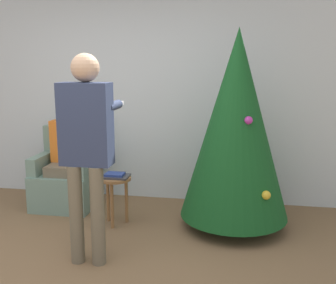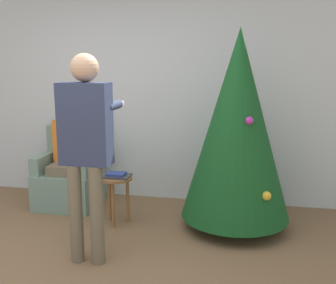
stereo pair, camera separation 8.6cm
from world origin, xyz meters
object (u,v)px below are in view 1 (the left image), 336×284
Objects in this scene: armchair at (67,178)px; person_seated at (65,152)px; christmas_tree at (236,125)px; side_stool at (115,187)px; person_standing at (86,139)px.

person_seated is (-0.00, -0.02, 0.34)m from armchair.
side_stool is at bearing -172.72° from christmas_tree.
person_seated is at bearing -90.00° from armchair.
person_standing is at bearing -142.05° from christmas_tree.
christmas_tree reaches higher than side_stool.
person_seated is 0.90m from side_stool.
christmas_tree is 2.16× the size of armchair.
christmas_tree is 3.93× the size of side_stool.
person_seated reaches higher than side_stool.
person_standing is at bearing -88.52° from side_stool.
person_seated is at bearing 150.60° from side_stool.
person_standing reaches higher than side_stool.
side_stool is (-0.02, 0.80, -0.67)m from person_standing.
christmas_tree is at bearing -8.16° from armchair.
armchair is 0.53× the size of person_standing.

